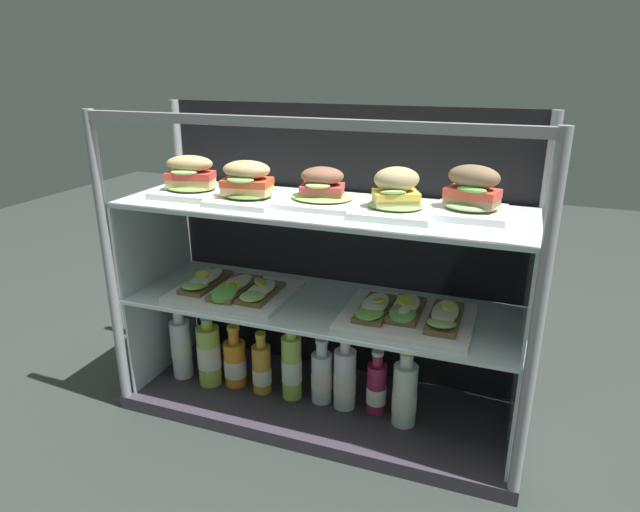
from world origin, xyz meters
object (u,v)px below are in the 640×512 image
plated_roll_sandwich_mid_right (396,198)px  juice_bottle_front_left_end (345,378)px  juice_bottle_tucked_behind (181,346)px  open_sandwich_tray_mid_left (408,314)px  plated_roll_sandwich_right_of_center (321,191)px  juice_bottle_back_left (235,362)px  juice_bottle_front_second (376,388)px  juice_bottle_near_post (322,376)px  plated_roll_sandwich_mid_left (472,197)px  juice_bottle_back_right (262,369)px  juice_bottle_front_fourth (405,394)px  plated_roll_sandwich_far_left (247,186)px  juice_bottle_back_center (209,354)px  open_sandwich_tray_left_of_center (232,289)px  juice_bottle_front_right_end (292,366)px  plated_roll_sandwich_left_of_center (191,180)px

plated_roll_sandwich_mid_right → juice_bottle_front_left_end: bearing=177.2°
juice_bottle_tucked_behind → open_sandwich_tray_mid_left: bearing=0.2°
juice_bottle_tucked_behind → juice_bottle_front_left_end: size_ratio=1.07×
plated_roll_sandwich_right_of_center → juice_bottle_tucked_behind: bearing=-174.2°
juice_bottle_back_left → juice_bottle_front_second: (0.45, 0.01, 0.00)m
juice_bottle_back_left → juice_bottle_near_post: juice_bottle_near_post is taller
juice_bottle_front_second → juice_bottle_back_left: bearing=-178.3°
plated_roll_sandwich_mid_right → juice_bottle_front_second: 0.56m
plated_roll_sandwich_mid_left → juice_bottle_back_right: 0.81m
juice_bottle_near_post → juice_bottle_front_fourth: size_ratio=0.86×
plated_roll_sandwich_mid_right → juice_bottle_near_post: plated_roll_sandwich_mid_right is taller
plated_roll_sandwich_far_left → juice_bottle_front_second: plated_roll_sandwich_far_left is taller
juice_bottle_back_center → juice_bottle_back_right: bearing=5.1°
juice_bottle_near_post → juice_bottle_front_fourth: 0.25m
plated_roll_sandwich_mid_left → plated_roll_sandwich_far_left: bearing=-173.6°
open_sandwich_tray_mid_left → juice_bottle_back_right: size_ratio=1.72×
juice_bottle_front_left_end → plated_roll_sandwich_right_of_center: bearing=162.4°
plated_roll_sandwich_far_left → juice_bottle_back_left: 0.57m
open_sandwich_tray_left_of_center → juice_bottle_front_second: bearing=3.8°
open_sandwich_tray_left_of_center → juice_bottle_front_right_end: open_sandwich_tray_left_of_center is taller
open_sandwich_tray_mid_left → juice_bottle_front_left_end: 0.30m
open_sandwich_tray_left_of_center → juice_bottle_back_right: open_sandwich_tray_left_of_center is taller
juice_bottle_back_center → juice_bottle_front_second: size_ratio=1.21×
plated_roll_sandwich_mid_left → juice_bottle_back_left: (-0.66, -0.04, -0.57)m
juice_bottle_near_post → juice_bottle_front_fourth: (0.25, -0.02, 0.01)m
juice_bottle_back_left → juice_bottle_front_fourth: 0.54m
open_sandwich_tray_left_of_center → juice_bottle_front_fourth: size_ratio=1.44×
juice_bottle_near_post → open_sandwich_tray_mid_left: bearing=-4.8°
juice_bottle_near_post → juice_bottle_front_left_end: size_ratio=0.86×
juice_bottle_back_right → juice_bottle_near_post: (0.19, 0.02, 0.01)m
juice_bottle_front_second → plated_roll_sandwich_mid_left: bearing=8.2°
juice_bottle_tucked_behind → plated_roll_sandwich_right_of_center: bearing=5.8°
plated_roll_sandwich_mid_right → juice_bottle_tucked_behind: 0.85m
plated_roll_sandwich_mid_left → juice_bottle_back_left: size_ratio=0.85×
open_sandwich_tray_left_of_center → open_sandwich_tray_mid_left: bearing=0.4°
plated_roll_sandwich_mid_right → open_sandwich_tray_left_of_center: (-0.47, -0.01, -0.31)m
plated_roll_sandwich_left_of_center → open_sandwich_tray_left_of_center: 0.33m
juice_bottle_front_fourth → open_sandwich_tray_mid_left: bearing=148.1°
plated_roll_sandwich_mid_right → plated_roll_sandwich_mid_left: plated_roll_sandwich_mid_left is taller
juice_bottle_back_right → juice_bottle_front_right_end: juice_bottle_front_right_end is taller
plated_roll_sandwich_mid_right → juice_bottle_front_fourth: 0.55m
plated_roll_sandwich_left_of_center → open_sandwich_tray_left_of_center: plated_roll_sandwich_left_of_center is taller
juice_bottle_front_fourth → open_sandwich_tray_left_of_center: bearing=-179.9°
plated_roll_sandwich_left_of_center → plated_roll_sandwich_right_of_center: size_ratio=0.88×
plated_roll_sandwich_left_of_center → juice_bottle_back_center: plated_roll_sandwich_left_of_center is taller
juice_bottle_near_post → juice_bottle_front_fourth: juice_bottle_front_fourth is taller
juice_bottle_back_right → juice_bottle_front_right_end: (0.10, 0.00, 0.03)m
juice_bottle_back_right → juice_bottle_near_post: juice_bottle_near_post is taller
plated_roll_sandwich_left_of_center → plated_roll_sandwich_mid_left: (0.77, 0.04, 0.01)m
juice_bottle_tucked_behind → juice_bottle_front_second: (0.63, 0.03, -0.03)m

